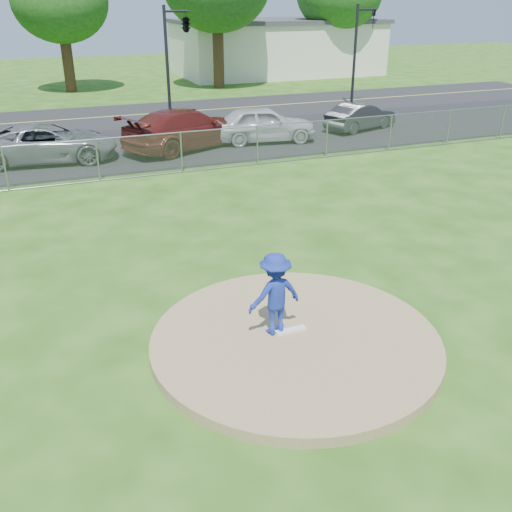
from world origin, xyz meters
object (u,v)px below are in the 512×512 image
Objects in this scene: commercial_building at (276,47)px; parked_car_charcoal at (360,116)px; parked_car_darkred at (186,129)px; parked_car_pearl at (263,124)px; parked_car_gray at (48,143)px; traffic_signal_center at (184,26)px; pitcher at (275,294)px; traffic_signal_right at (359,46)px.

commercial_building reaches higher than parked_car_charcoal.
parked_car_pearl is (3.51, -0.08, -0.05)m from parked_car_darkred.
parked_car_darkred is at bearing -121.66° from commercial_building.
parked_car_pearl reaches higher than parked_car_gray.
parked_car_gray is (-19.48, -22.57, -1.42)m from commercial_building.
parked_car_pearl reaches higher than parked_car_charcoal.
traffic_signal_center is at bearing 23.69° from parked_car_pearl.
pitcher is at bearing 146.80° from parked_car_darkred.
parked_car_gray is (-7.45, -6.57, -3.87)m from traffic_signal_center.
parked_car_darkred is at bearing -105.71° from traffic_signal_center.
parked_car_darkred is 8.89m from parked_car_charcoal.
traffic_signal_right reaches higher than parked_car_charcoal.
pitcher is 0.31× the size of parked_car_gray.
parked_car_gray is at bearing -138.57° from traffic_signal_center.
commercial_building is at bearing -55.73° from parked_car_darkred.
commercial_building is 29.85m from parked_car_gray.
parked_car_charcoal is at bearing -74.10° from parked_car_pearl.
parked_car_darkred is at bearing 97.89° from parked_car_pearl.
pitcher is at bearing -101.12° from traffic_signal_center.
pitcher is 15.46m from parked_car_gray.
traffic_signal_right reaches higher than pitcher.
traffic_signal_center reaches higher than commercial_building.
pitcher is at bearing -123.81° from traffic_signal_right.
parked_car_pearl is at bearing -142.68° from traffic_signal_right.
parked_car_gray is at bearing -159.64° from traffic_signal_right.
parked_car_charcoal is at bearing -81.16° from parked_car_gray.
traffic_signal_center reaches higher than parked_car_pearl.
traffic_signal_center is (-12.03, -16.00, 2.45)m from commercial_building.
commercial_building is 22.52m from parked_car_charcoal.
traffic_signal_center is 10.66m from parked_car_gray.
commercial_building is 4.24× the size of parked_car_charcoal.
traffic_signal_right is 3.49× the size of pitcher.
parked_car_charcoal is at bearing -102.79° from commercial_building.
commercial_building is 2.93× the size of traffic_signal_right.
parked_car_darkred is 1.25× the size of parked_car_pearl.
parked_car_charcoal is (7.06, -5.91, -3.96)m from traffic_signal_center.
traffic_signal_center is 10.34m from traffic_signal_right.
traffic_signal_right is at bearing -129.97° from pitcher.
parked_car_pearl is at bearing -75.53° from traffic_signal_center.
parked_car_gray is 9.14m from parked_car_pearl.
traffic_signal_right is 1.45× the size of parked_car_charcoal.
parked_car_pearl is at bearing -114.65° from commercial_building.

